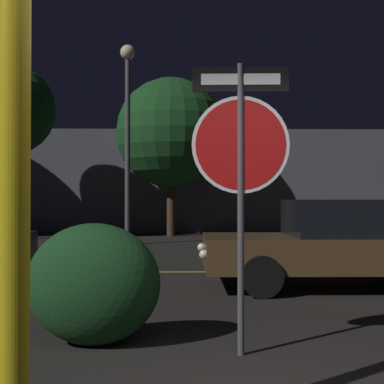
% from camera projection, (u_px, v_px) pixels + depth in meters
% --- Properties ---
extents(road_center_stripe, '(42.45, 0.12, 0.01)m').
position_uv_depth(road_center_stripe, '(209.00, 272.00, 10.22)').
color(road_center_stripe, gold).
rests_on(road_center_stripe, ground_plane).
extents(stop_sign, '(0.88, 0.06, 2.60)m').
position_uv_depth(stop_sign, '(241.00, 149.00, 4.77)').
color(stop_sign, '#4C4C51').
rests_on(stop_sign, ground_plane).
extents(yellow_pole_left, '(0.16, 0.16, 3.37)m').
position_uv_depth(yellow_pole_left, '(14.00, 137.00, 2.60)').
color(yellow_pole_left, yellow).
rests_on(yellow_pole_left, ground_plane).
extents(hedge_bush_2, '(1.28, 0.80, 1.16)m').
position_uv_depth(hedge_bush_2, '(94.00, 284.00, 5.08)').
color(hedge_bush_2, '#19421E').
rests_on(hedge_bush_2, ground_plane).
extents(passing_car_3, '(4.19, 2.02, 1.38)m').
position_uv_depth(passing_car_3, '(336.00, 244.00, 8.42)').
color(passing_car_3, brown).
rests_on(passing_car_3, ground_plane).
extents(street_lamp, '(0.47, 0.47, 6.19)m').
position_uv_depth(street_lamp, '(128.00, 111.00, 16.50)').
color(street_lamp, '#4C4C51').
rests_on(street_lamp, ground_plane).
extents(tree_0, '(3.19, 3.19, 6.14)m').
position_uv_depth(tree_0, '(9.00, 110.00, 18.64)').
color(tree_0, '#422D1E').
rests_on(tree_0, ground_plane).
extents(tree_2, '(4.20, 4.20, 6.06)m').
position_uv_depth(tree_2, '(171.00, 133.00, 20.45)').
color(tree_2, '#422D1E').
rests_on(tree_2, ground_plane).
extents(building_backdrop, '(37.85, 3.85, 4.31)m').
position_uv_depth(building_backdrop, '(222.00, 183.00, 23.95)').
color(building_backdrop, '#4C4C56').
rests_on(building_backdrop, ground_plane).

